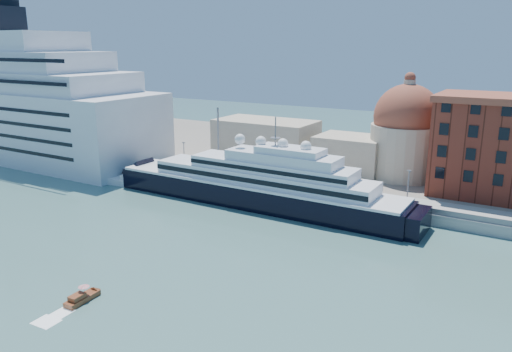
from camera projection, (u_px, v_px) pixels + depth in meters
The scene contains 9 objects.
ground at pixel (206, 238), 95.97m from camera, with size 400.00×400.00×0.00m, color #3C6867.
quay at pixel (288, 189), 123.88m from camera, with size 180.00×10.00×2.50m, color gray.
land at pixel (347, 159), 157.99m from camera, with size 260.00×72.00×2.00m, color slate.
quay_fence at pixel (279, 187), 119.67m from camera, with size 180.00×0.10×1.20m, color slate.
superyacht at pixel (246, 185), 116.66m from camera, with size 81.79×11.34×24.44m.
service_barge at pixel (124, 181), 132.87m from camera, with size 13.79×6.44×2.98m.
water_taxi at pixel (82, 298), 72.21m from camera, with size 2.07×5.54×2.60m.
church at pixel (348, 139), 137.94m from camera, with size 66.00×18.00×25.50m.
lamp_posts at pixel (241, 151), 126.52m from camera, with size 120.80×2.40×18.00m.
Camera 1 is at (54.16, -72.15, 36.17)m, focal length 35.00 mm.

